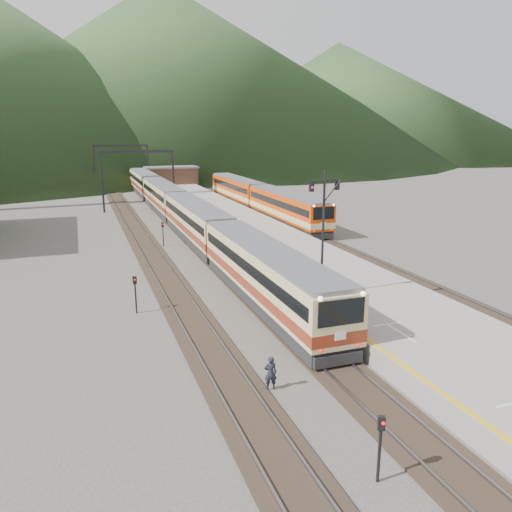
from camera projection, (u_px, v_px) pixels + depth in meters
name	position (u px, v px, depth m)	size (l,w,h in m)	color
ground	(410.00, 436.00, 17.80)	(400.00, 400.00, 0.00)	#47423D
track_main	(184.00, 229.00, 54.31)	(2.60, 200.00, 0.23)	black
track_far	(137.00, 232.00, 52.68)	(2.60, 200.00, 0.23)	black
track_second	(281.00, 223.00, 58.03)	(2.60, 200.00, 0.23)	black
platform	(238.00, 225.00, 54.19)	(8.00, 100.00, 1.00)	gray
gantry_near	(138.00, 169.00, 65.72)	(9.55, 0.25, 8.00)	black
gantry_far	(121.00, 158.00, 88.54)	(9.55, 0.25, 8.00)	black
station_shed	(171.00, 175.00, 90.20)	(9.40, 4.40, 3.10)	#4E3022
hill_b	(162.00, 69.00, 228.28)	(220.00, 220.00, 75.00)	#2B4521
hill_c	(337.00, 98.00, 239.05)	(160.00, 160.00, 50.00)	#2B4521
main_train	(177.00, 208.00, 56.83)	(2.77, 76.03, 3.38)	#D2C082
second_train	(259.00, 199.00, 64.61)	(2.67, 36.47, 3.27)	#D94002
signal_mast	(323.00, 221.00, 28.71)	(2.18, 0.53, 7.39)	black
short_signal_a	(380.00, 440.00, 15.15)	(0.27, 0.24, 2.27)	black
short_signal_b	(163.00, 231.00, 46.31)	(0.23, 0.17, 2.27)	black
short_signal_c	(135.00, 290.00, 29.35)	(0.24, 0.20, 2.27)	black
worker	(271.00, 373.00, 20.82)	(0.55, 0.36, 1.50)	black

